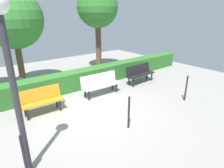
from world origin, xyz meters
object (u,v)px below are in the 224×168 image
Objects in this scene: bench_white at (100,83)px; tree_mid at (13,19)px; tree_near at (98,8)px; bench_orange at (41,100)px; bench_black at (140,73)px; lamp_post at (8,58)px.

tree_mid reaches higher than bench_white.
tree_mid is at bearing -50.66° from bench_white.
tree_near is at bearing -121.67° from bench_white.
tree_mid is (-0.20, -3.01, 2.46)m from bench_orange.
tree_near reaches higher than bench_orange.
bench_black is 5.96m from tree_mid.
lamp_post is at bearing 18.95° from bench_black.
bench_white is at bearing 126.95° from tree_mid.
lamp_post is (3.54, 2.36, 1.97)m from bench_white.
bench_orange is at bearing 3.58° from bench_white.
tree_mid is at bearing -91.74° from bench_orange.
bench_black is 1.19× the size of bench_orange.
bench_white is at bearing -176.70° from bench_orange.
bench_orange is (4.74, 0.04, -0.01)m from bench_black.
bench_white is (2.31, -0.01, 0.00)m from bench_black.
tree_mid is (2.23, -2.96, 2.45)m from bench_white.
bench_white is 0.40× the size of tree_mid.
bench_black is 0.39× the size of tree_mid.
bench_orange is 3.89m from tree_mid.
lamp_post is at bearing 36.01° from bench_white.
bench_black is at bearing 146.78° from tree_mid.
tree_mid reaches higher than bench_black.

